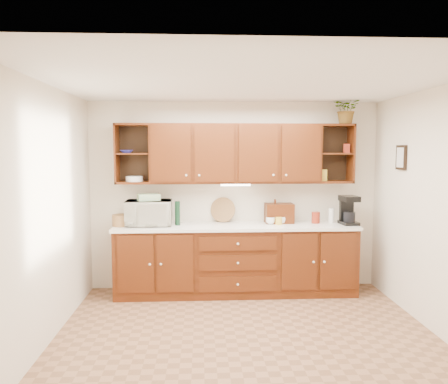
{
  "coord_description": "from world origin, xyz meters",
  "views": [
    {
      "loc": [
        -0.46,
        -4.32,
        1.95
      ],
      "look_at": [
        -0.18,
        1.15,
        1.41
      ],
      "focal_mm": 35.0,
      "sensor_mm": 36.0,
      "label": 1
    }
  ],
  "objects": [
    {
      "name": "pantry_box_red",
      "position": [
        1.52,
        1.56,
        1.96
      ],
      "size": [
        0.1,
        0.09,
        0.12
      ],
      "primitive_type": "cube",
      "rotation": [
        0.0,
        0.0,
        -0.2
      ],
      "color": "maroon",
      "rests_on": "upper_cabinets"
    },
    {
      "name": "undercabinet_light",
      "position": [
        0.0,
        1.53,
        1.47
      ],
      "size": [
        0.4,
        0.05,
        0.02
      ],
      "primitive_type": "cube",
      "color": "white",
      "rests_on": "upper_cabinets"
    },
    {
      "name": "back_wall",
      "position": [
        0.0,
        1.75,
        1.3
      ],
      "size": [
        4.0,
        0.0,
        4.0
      ],
      "primitive_type": "plane",
      "rotation": [
        1.57,
        0.0,
        0.0
      ],
      "color": "beige",
      "rests_on": "floor"
    },
    {
      "name": "bowl_stack",
      "position": [
        -1.45,
        1.55,
        1.92
      ],
      "size": [
        0.19,
        0.19,
        0.04
      ],
      "primitive_type": "imported",
      "rotation": [
        0.0,
        0.0,
        -0.19
      ],
      "color": "#292B98",
      "rests_on": "upper_cabinets"
    },
    {
      "name": "bread_box",
      "position": [
        0.61,
        1.58,
        1.07
      ],
      "size": [
        0.39,
        0.25,
        0.27
      ],
      "primitive_type": "cube",
      "rotation": [
        0.0,
        0.0,
        0.02
      ],
      "color": "#361806",
      "rests_on": "countertop"
    },
    {
      "name": "countertop",
      "position": [
        0.0,
        1.44,
        0.92
      ],
      "size": [
        3.24,
        0.64,
        0.04
      ],
      "primitive_type": "cube",
      "color": "white",
      "rests_on": "base_cabinets"
    },
    {
      "name": "wicker_basket",
      "position": [
        -1.52,
        1.45,
        1.01
      ],
      "size": [
        0.31,
        0.31,
        0.15
      ],
      "primitive_type": "cylinder",
      "rotation": [
        0.0,
        0.0,
        0.33
      ],
      "color": "olive",
      "rests_on": "countertop"
    },
    {
      "name": "towel_stack",
      "position": [
        -1.16,
        1.48,
        1.31
      ],
      "size": [
        0.33,
        0.28,
        0.08
      ],
      "primitive_type": "cube",
      "rotation": [
        0.0,
        0.0,
        0.3
      ],
      "color": "#DDE36B",
      "rests_on": "microwave"
    },
    {
      "name": "potted_plant",
      "position": [
        1.51,
        1.54,
        2.49
      ],
      "size": [
        0.45,
        0.42,
        0.39
      ],
      "primitive_type": "imported",
      "rotation": [
        0.0,
        0.0,
        -0.41
      ],
      "color": "#999999",
      "rests_on": "upper_cabinets"
    },
    {
      "name": "pantry_box_yellow",
      "position": [
        1.21,
        1.56,
        1.6
      ],
      "size": [
        0.1,
        0.08,
        0.15
      ],
      "primitive_type": "cube",
      "rotation": [
        0.0,
        0.0,
        -0.21
      ],
      "color": "gold",
      "rests_on": "upper_cabinets"
    },
    {
      "name": "right_wall",
      "position": [
        2.0,
        0.0,
        1.3
      ],
      "size": [
        0.0,
        3.5,
        3.5
      ],
      "primitive_type": "plane",
      "rotation": [
        1.57,
        0.0,
        -1.57
      ],
      "color": "beige",
      "rests_on": "floor"
    },
    {
      "name": "ceiling",
      "position": [
        0.0,
        0.0,
        2.6
      ],
      "size": [
        4.0,
        4.0,
        0.0
      ],
      "primitive_type": "plane",
      "rotation": [
        3.14,
        0.0,
        0.0
      ],
      "color": "white",
      "rests_on": "back_wall"
    },
    {
      "name": "coffee_maker",
      "position": [
        1.52,
        1.42,
        1.13
      ],
      "size": [
        0.23,
        0.29,
        0.39
      ],
      "rotation": [
        0.0,
        0.0,
        0.11
      ],
      "color": "black",
      "rests_on": "countertop"
    },
    {
      "name": "base_cabinets",
      "position": [
        0.0,
        1.45,
        0.45
      ],
      "size": [
        3.2,
        0.6,
        0.9
      ],
      "primitive_type": "cube",
      "color": "#361806",
      "rests_on": "floor"
    },
    {
      "name": "upper_cabinets",
      "position": [
        0.01,
        1.59,
        1.89
      ],
      "size": [
        3.2,
        0.33,
        0.8
      ],
      "color": "#361806",
      "rests_on": "back_wall"
    },
    {
      "name": "framed_picture",
      "position": [
        1.98,
        0.9,
        1.85
      ],
      "size": [
        0.03,
        0.24,
        0.3
      ],
      "primitive_type": "cube",
      "color": "black",
      "rests_on": "right_wall"
    },
    {
      "name": "floor",
      "position": [
        0.0,
        0.0,
        0.0
      ],
      "size": [
        4.0,
        4.0,
        0.0
      ],
      "primitive_type": "plane",
      "color": "#8D5F41",
      "rests_on": "ground"
    },
    {
      "name": "left_wall",
      "position": [
        -2.0,
        0.0,
        1.3
      ],
      "size": [
        0.0,
        3.5,
        3.5
      ],
      "primitive_type": "plane",
      "rotation": [
        1.57,
        0.0,
        1.57
      ],
      "color": "beige",
      "rests_on": "floor"
    },
    {
      "name": "plate_stack",
      "position": [
        -1.36,
        1.58,
        1.56
      ],
      "size": [
        0.26,
        0.26,
        0.07
      ],
      "primitive_type": "cylinder",
      "rotation": [
        0.0,
        0.0,
        0.14
      ],
      "color": "white",
      "rests_on": "upper_cabinets"
    },
    {
      "name": "canister_red",
      "position": [
        1.1,
        1.52,
        1.02
      ],
      "size": [
        0.14,
        0.14,
        0.16
      ],
      "primitive_type": "cylinder",
      "rotation": [
        0.0,
        0.0,
        -0.28
      ],
      "color": "maroon",
      "rests_on": "countertop"
    },
    {
      "name": "woven_tray",
      "position": [
        -0.16,
        1.69,
        0.95
      ],
      "size": [
        0.36,
        0.18,
        0.34
      ],
      "primitive_type": "cylinder",
      "rotation": [
        1.36,
        0.0,
        -0.26
      ],
      "color": "olive",
      "rests_on": "countertop"
    },
    {
      "name": "canister_white",
      "position": [
        1.33,
        1.55,
        1.04
      ],
      "size": [
        0.08,
        0.08,
        0.2
      ],
      "primitive_type": "cylinder",
      "rotation": [
        0.0,
        0.0,
        0.02
      ],
      "color": "white",
      "rests_on": "countertop"
    },
    {
      "name": "canister_yellow",
      "position": [
        0.58,
        1.44,
        0.99
      ],
      "size": [
        0.09,
        0.09,
        0.1
      ],
      "primitive_type": "cylinder",
      "rotation": [
        0.0,
        0.0,
        0.04
      ],
      "color": "gold",
      "rests_on": "countertop"
    },
    {
      "name": "microwave",
      "position": [
        -1.16,
        1.48,
        1.11
      ],
      "size": [
        0.61,
        0.42,
        0.33
      ],
      "primitive_type": "imported",
      "rotation": [
        0.0,
        0.0,
        0.03
      ],
      "color": "silver",
      "rests_on": "countertop"
    },
    {
      "name": "mug_tree",
      "position": [
        0.54,
        1.53,
        0.99
      ],
      "size": [
        0.31,
        0.3,
        0.33
      ],
      "rotation": [
        0.0,
        0.0,
        -0.39
      ],
      "color": "#361806",
      "rests_on": "countertop"
    },
    {
      "name": "wine_bottle",
      "position": [
        -0.78,
        1.46,
        1.1
      ],
      "size": [
        0.09,
        0.09,
        0.32
      ],
      "primitive_type": "cylinder",
      "rotation": [
        0.0,
        0.0,
        -0.29
      ],
      "color": "black",
      "rests_on": "countertop"
    }
  ]
}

